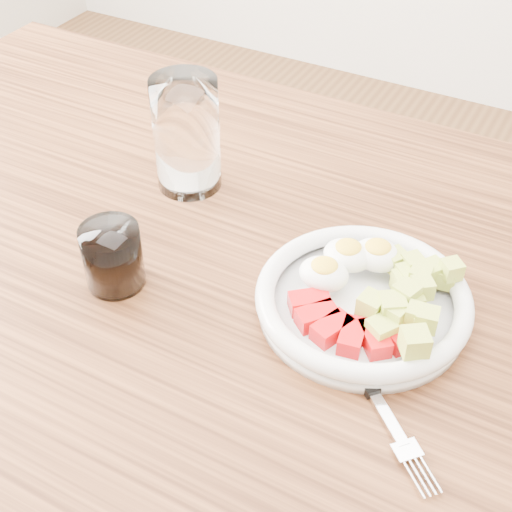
{
  "coord_description": "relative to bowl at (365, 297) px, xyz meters",
  "views": [
    {
      "loc": [
        0.29,
        -0.54,
        1.34
      ],
      "look_at": [
        -0.01,
        0.01,
        0.8
      ],
      "focal_mm": 50.0,
      "sensor_mm": 36.0,
      "label": 1
    }
  ],
  "objects": [
    {
      "name": "dining_table",
      "position": [
        -0.13,
        -0.01,
        -0.12
      ],
      "size": [
        1.5,
        0.9,
        0.77
      ],
      "color": "brown",
      "rests_on": "ground"
    },
    {
      "name": "bowl",
      "position": [
        0.0,
        0.0,
        0.0
      ],
      "size": [
        0.24,
        0.24,
        0.06
      ],
      "color": "white",
      "rests_on": "dining_table"
    },
    {
      "name": "fork",
      "position": [
        0.04,
        -0.09,
        -0.02
      ],
      "size": [
        0.18,
        0.16,
        0.01
      ],
      "color": "black",
      "rests_on": "dining_table"
    },
    {
      "name": "water_glass",
      "position": [
        -0.31,
        0.12,
        0.06
      ],
      "size": [
        0.09,
        0.09,
        0.16
      ],
      "primitive_type": "cylinder",
      "color": "white",
      "rests_on": "dining_table"
    },
    {
      "name": "coffee_glass",
      "position": [
        -0.27,
        -0.09,
        0.02
      ],
      "size": [
        0.07,
        0.07,
        0.08
      ],
      "color": "white",
      "rests_on": "dining_table"
    }
  ]
}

